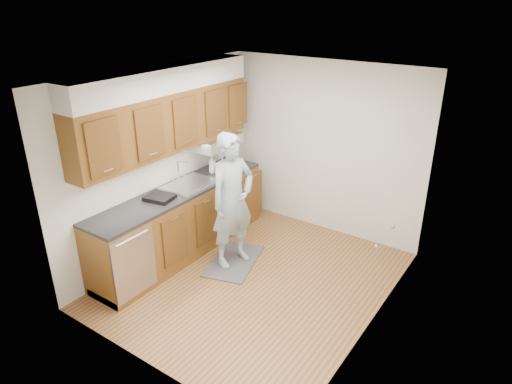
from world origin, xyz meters
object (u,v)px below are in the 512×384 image
(soap_bottle_a, at_px, (212,164))
(dish_rack, at_px, (160,197))
(soap_bottle_b, at_px, (223,163))
(soap_bottle_c, at_px, (214,166))
(steel_can, at_px, (218,170))
(person, at_px, (232,192))

(soap_bottle_a, height_order, dish_rack, soap_bottle_a)
(soap_bottle_b, relative_size, soap_bottle_c, 1.07)
(soap_bottle_c, bearing_deg, dish_rack, -87.64)
(steel_can, relative_size, dish_rack, 0.40)
(soap_bottle_b, xyz_separation_m, soap_bottle_c, (-0.04, -0.14, -0.01))
(soap_bottle_a, distance_m, soap_bottle_b, 0.20)
(steel_can, bearing_deg, person, -38.57)
(soap_bottle_c, bearing_deg, person, -36.99)
(soap_bottle_a, height_order, soap_bottle_c, soap_bottle_a)
(steel_can, bearing_deg, soap_bottle_c, 154.25)
(soap_bottle_a, relative_size, steel_can, 2.00)
(soap_bottle_c, xyz_separation_m, steel_can, (0.11, -0.05, -0.02))
(soap_bottle_a, bearing_deg, steel_can, -1.39)
(steel_can, height_order, dish_rack, steel_can)
(soap_bottle_b, height_order, soap_bottle_c, soap_bottle_b)
(person, height_order, soap_bottle_c, person)
(person, height_order, dish_rack, person)
(person, distance_m, dish_rack, 0.91)
(soap_bottle_c, relative_size, steel_can, 1.36)
(soap_bottle_b, xyz_separation_m, steel_can, (0.07, -0.19, -0.03))
(soap_bottle_a, bearing_deg, soap_bottle_b, 79.89)
(soap_bottle_a, xyz_separation_m, soap_bottle_c, (-0.01, 0.05, -0.04))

